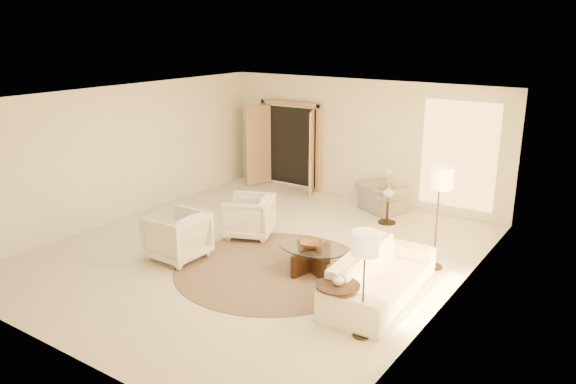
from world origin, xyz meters
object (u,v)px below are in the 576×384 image
Objects in this scene: armchair_right at (177,233)px; floor_lamp_near at (440,182)px; sofa at (381,276)px; bowl at (311,244)px; end_table at (338,297)px; side_vase at (388,192)px; accent_chair at (381,193)px; floor_lamp_far at (365,248)px; armchair_left at (249,214)px; coffee_table at (311,256)px; side_table at (388,208)px; end_vase at (338,279)px.

armchair_right is 4.56m from floor_lamp_near.
sofa reaches higher than bowl.
end_table is 4.33m from side_vase.
accent_chair is 3.85× the size of side_vase.
bowl is at bearing -141.52° from floor_lamp_near.
accent_chair reaches higher than bowl.
floor_lamp_far reaches higher than sofa.
floor_lamp_near reaches higher than floor_lamp_far.
side_vase is (-1.16, 4.16, 0.28)m from end_table.
end_table is (3.07, -1.95, -0.05)m from armchair_left.
floor_lamp_near is at bearing 38.48° from coffee_table.
side_vase is (0.00, 0.00, 0.34)m from side_table.
end_table is 1.09× the size of side_table.
end_vase is (3.07, -1.95, 0.21)m from armchair_left.
end_table is (-0.16, -1.02, 0.04)m from sofa.
floor_lamp_near reaches higher than end_vase.
armchair_left is 2.37× the size of bowl.
armchair_left is 5.45× the size of end_vase.
sofa is 4.38× the size of side_table.
side_vase is (-1.32, 3.14, 0.32)m from sofa.
sofa is 3.36m from armchair_left.
floor_lamp_far is at bearing -39.71° from coffee_table.
floor_lamp_near is at bearing 76.32° from armchair_left.
bowl is (-1.36, 0.21, 0.13)m from sofa.
accent_chair is at bearing 96.50° from bowl.
side_table reaches higher than coffee_table.
armchair_left is 3.20m from accent_chair.
end_vase is (1.60, -4.80, 0.24)m from accent_chair.
side_vase is (-1.16, 4.16, 0.02)m from end_vase.
end_table is at bearing 135.77° from accent_chair.
coffee_table is 1.08× the size of floor_lamp_far.
floor_lamp_far is at bearing 36.17° from armchair_left.
bowl is at bearing 134.13° from end_vase.
bowl is at bearing 134.13° from end_table.
armchair_left is at bearing -170.49° from floor_lamp_near.
coffee_table is 1.76m from end_vase.
coffee_table is (-1.36, 0.21, -0.08)m from sofa.
coffee_table is at bearing 140.29° from floor_lamp_far.
armchair_left is at bearing 90.10° from accent_chair.
floor_lamp_far is (2.05, -4.93, 0.85)m from accent_chair.
side_table is at bearing 89.23° from coffee_table.
accent_chair is 3.24m from floor_lamp_near.
floor_lamp_near reaches higher than armchair_left.
armchair_right is at bearing 97.00° from sofa.
side_table reaches higher than bowl.
bowl is (-1.20, 1.23, 0.09)m from end_table.
armchair_right is 2.40m from coffee_table.
accent_chair is at bearing 112.56° from floor_lamp_far.
bowl reaches higher than coffee_table.
armchair_left is 3.63m from end_table.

